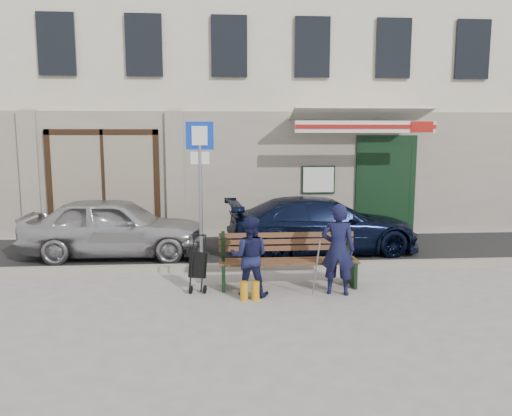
{
  "coord_description": "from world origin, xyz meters",
  "views": [
    {
      "loc": [
        -0.3,
        -7.96,
        2.6
      ],
      "look_at": [
        0.42,
        1.6,
        1.2
      ],
      "focal_mm": 35.0,
      "sensor_mm": 36.0,
      "label": 1
    }
  ],
  "objects": [
    {
      "name": "ground",
      "position": [
        0.0,
        0.0,
        0.0
      ],
      "size": [
        80.0,
        80.0,
        0.0
      ],
      "primitive_type": "plane",
      "color": "#9E9991",
      "rests_on": "ground"
    },
    {
      "name": "asphalt_lane",
      "position": [
        0.0,
        3.1,
        0.01
      ],
      "size": [
        60.0,
        3.2,
        0.01
      ],
      "primitive_type": "cube",
      "color": "#282828",
      "rests_on": "ground"
    },
    {
      "name": "curb",
      "position": [
        0.0,
        1.5,
        0.06
      ],
      "size": [
        60.0,
        0.18,
        0.12
      ],
      "primitive_type": "cube",
      "color": "#9E9384",
      "rests_on": "ground"
    },
    {
      "name": "building",
      "position": [
        0.01,
        8.45,
        4.97
      ],
      "size": [
        20.0,
        8.27,
        10.0
      ],
      "color": "beige",
      "rests_on": "ground"
    },
    {
      "name": "car_silver",
      "position": [
        -2.54,
        2.76,
        0.66
      ],
      "size": [
        3.89,
        1.66,
        1.31
      ],
      "primitive_type": "imported",
      "rotation": [
        0.0,
        0.0,
        1.54
      ],
      "color": "#BDBCC2",
      "rests_on": "ground"
    },
    {
      "name": "car_navy",
      "position": [
        2.0,
        2.83,
        0.62
      ],
      "size": [
        4.4,
        2.07,
        1.24
      ],
      "primitive_type": "imported",
      "rotation": [
        0.0,
        0.0,
        1.65
      ],
      "color": "black",
      "rests_on": "ground"
    },
    {
      "name": "parking_sign",
      "position": [
        -0.65,
        1.67,
        1.93
      ],
      "size": [
        0.53,
        0.1,
        2.86
      ],
      "rotation": [
        0.0,
        0.0,
        -0.1
      ],
      "color": "gray",
      "rests_on": "ground"
    },
    {
      "name": "bench",
      "position": [
        0.84,
        0.35,
        0.46
      ],
      "size": [
        2.4,
        1.17,
        0.98
      ],
      "color": "brown",
      "rests_on": "ground"
    },
    {
      "name": "man",
      "position": [
        1.64,
        -0.12,
        0.75
      ],
      "size": [
        0.63,
        0.5,
        1.51
      ],
      "primitive_type": "imported",
      "rotation": [
        0.0,
        0.0,
        2.85
      ],
      "color": "#131434",
      "rests_on": "ground"
    },
    {
      "name": "woman",
      "position": [
        0.19,
        -0.08,
        0.66
      ],
      "size": [
        0.72,
        0.6,
        1.31
      ],
      "primitive_type": "imported",
      "rotation": [
        0.0,
        0.0,
        2.96
      ],
      "color": "#16193C",
      "rests_on": "ground"
    },
    {
      "name": "stroller",
      "position": [
        -0.66,
        0.26,
        0.41
      ],
      "size": [
        0.33,
        0.43,
        0.94
      ],
      "rotation": [
        0.0,
        0.0,
        -0.3
      ],
      "color": "black",
      "rests_on": "ground"
    }
  ]
}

